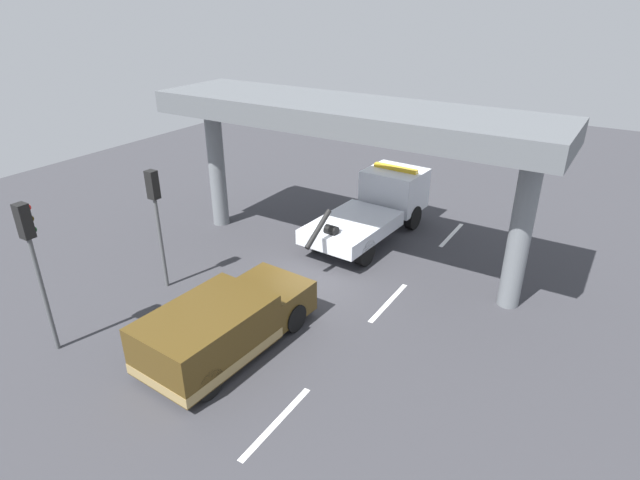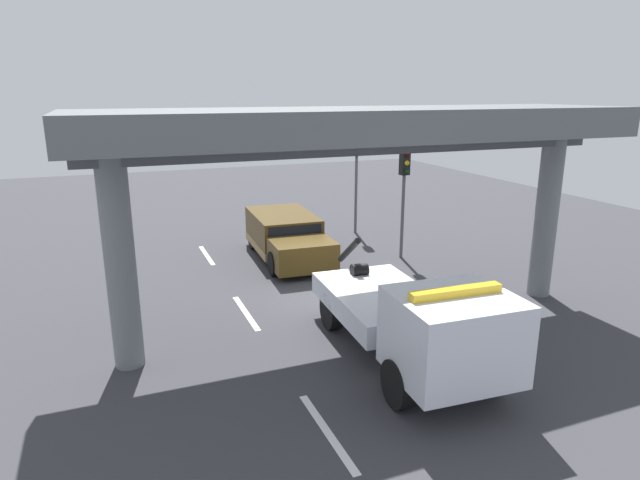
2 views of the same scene
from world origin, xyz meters
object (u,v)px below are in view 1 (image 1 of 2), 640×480
object	(u,v)px
traffic_light_near	(32,247)
traffic_light_far	(156,204)
towed_van_green	(223,327)
tow_truck_white	(378,205)

from	to	relation	value
traffic_light_near	traffic_light_far	distance (m)	4.00
traffic_light_near	towed_van_green	bearing A→B (deg)	-59.29
tow_truck_white	traffic_light_near	world-z (taller)	traffic_light_near
tow_truck_white	traffic_light_far	bearing A→B (deg)	151.96
traffic_light_near	traffic_light_far	world-z (taller)	traffic_light_near
towed_van_green	traffic_light_near	world-z (taller)	traffic_light_near
traffic_light_far	tow_truck_white	bearing A→B (deg)	-28.04
tow_truck_white	traffic_light_far	size ratio (longest dim) A/B	1.81
tow_truck_white	towed_van_green	world-z (taller)	tow_truck_white
tow_truck_white	traffic_light_far	xyz separation A→B (m)	(-7.59, 4.04, 1.75)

